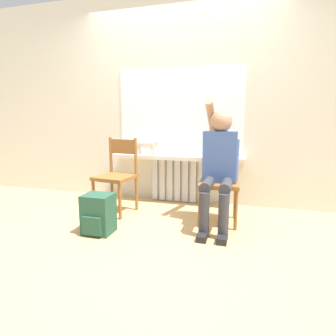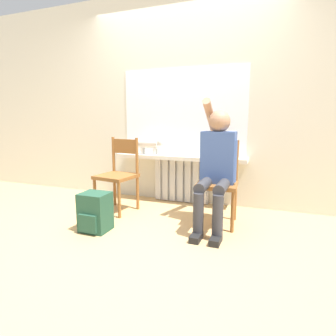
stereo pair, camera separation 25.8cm
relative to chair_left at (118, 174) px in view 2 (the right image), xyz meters
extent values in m
plane|color=tan|center=(0.60, -0.54, -0.45)|extent=(12.00, 12.00, 0.00)
cube|color=beige|center=(0.60, 0.69, 0.90)|extent=(7.00, 0.06, 2.70)
cube|color=silver|center=(0.60, 0.62, -0.16)|extent=(0.74, 0.05, 0.59)
cube|color=silver|center=(0.28, 0.58, -0.16)|extent=(0.07, 0.03, 0.56)
cube|color=silver|center=(0.38, 0.58, -0.16)|extent=(0.07, 0.03, 0.56)
cube|color=silver|center=(0.49, 0.58, -0.16)|extent=(0.07, 0.03, 0.56)
cube|color=silver|center=(0.60, 0.58, -0.16)|extent=(0.07, 0.03, 0.56)
cube|color=silver|center=(0.70, 0.58, -0.16)|extent=(0.07, 0.03, 0.56)
cube|color=silver|center=(0.81, 0.58, -0.16)|extent=(0.07, 0.03, 0.56)
cube|color=silver|center=(0.91, 0.58, -0.16)|extent=(0.07, 0.03, 0.56)
cube|color=silver|center=(0.60, 0.53, 0.16)|extent=(1.71, 0.26, 0.05)
cube|color=white|center=(0.60, 0.65, 0.73)|extent=(1.64, 0.01, 1.10)
cube|color=brown|center=(-0.01, -0.04, -0.03)|extent=(0.46, 0.46, 0.04)
cylinder|color=brown|center=(-0.21, -0.19, -0.25)|extent=(0.04, 0.04, 0.41)
cylinder|color=brown|center=(0.15, -0.24, -0.25)|extent=(0.04, 0.04, 0.41)
cylinder|color=brown|center=(-0.16, 0.16, -0.25)|extent=(0.04, 0.04, 0.41)
cylinder|color=brown|center=(0.20, 0.11, -0.25)|extent=(0.04, 0.04, 0.41)
cylinder|color=brown|center=(-0.16, 0.16, 0.21)|extent=(0.04, 0.04, 0.43)
cylinder|color=brown|center=(0.20, 0.11, 0.21)|extent=(0.04, 0.04, 0.43)
cube|color=brown|center=(0.02, 0.14, 0.32)|extent=(0.37, 0.08, 0.17)
cube|color=brown|center=(1.20, -0.04, -0.03)|extent=(0.43, 0.43, 0.04)
cylinder|color=brown|center=(1.03, -0.23, -0.25)|extent=(0.04, 0.04, 0.41)
cylinder|color=brown|center=(1.39, -0.21, -0.25)|extent=(0.04, 0.04, 0.41)
cylinder|color=brown|center=(1.01, 0.13, -0.25)|extent=(0.04, 0.04, 0.41)
cylinder|color=brown|center=(1.36, 0.15, -0.25)|extent=(0.04, 0.04, 0.41)
cylinder|color=brown|center=(1.01, 0.13, 0.21)|extent=(0.04, 0.04, 0.43)
cylinder|color=brown|center=(1.36, 0.15, 0.21)|extent=(0.04, 0.04, 0.43)
cube|color=brown|center=(1.19, 0.14, 0.32)|extent=(0.37, 0.05, 0.17)
cylinder|color=#333338|center=(1.11, -0.24, 0.01)|extent=(0.11, 0.43, 0.11)
cylinder|color=#333338|center=(1.29, -0.24, 0.01)|extent=(0.11, 0.43, 0.11)
cylinder|color=#333338|center=(1.11, -0.45, -0.24)|extent=(0.10, 0.10, 0.43)
cylinder|color=#333338|center=(1.29, -0.45, -0.24)|extent=(0.10, 0.10, 0.43)
cube|color=black|center=(1.11, -0.51, -0.42)|extent=(0.09, 0.20, 0.06)
cube|color=black|center=(1.29, -0.51, -0.42)|extent=(0.09, 0.20, 0.06)
cube|color=#3D5693|center=(1.20, -0.02, 0.26)|extent=(0.34, 0.20, 0.53)
sphere|color=#A87A5B|center=(1.20, -0.02, 0.62)|extent=(0.22, 0.22, 0.22)
cylinder|color=#A87A5B|center=(1.08, 0.12, 0.66)|extent=(0.08, 0.50, 0.38)
cylinder|color=#3D5693|center=(1.35, -0.06, 0.23)|extent=(0.08, 0.08, 0.42)
cylinder|color=silver|center=(0.17, 0.51, 0.33)|extent=(0.27, 0.12, 0.12)
sphere|color=silver|center=(0.34, 0.51, 0.35)|extent=(0.11, 0.11, 0.11)
cone|color=silver|center=(0.34, 0.48, 0.39)|extent=(0.04, 0.04, 0.04)
cone|color=silver|center=(0.34, 0.54, 0.39)|extent=(0.04, 0.04, 0.04)
cylinder|color=silver|center=(0.27, 0.48, 0.22)|extent=(0.03, 0.03, 0.09)
cylinder|color=silver|center=(0.27, 0.54, 0.22)|extent=(0.03, 0.03, 0.09)
cylinder|color=silver|center=(0.08, 0.48, 0.22)|extent=(0.03, 0.03, 0.09)
cylinder|color=silver|center=(0.08, 0.54, 0.22)|extent=(0.03, 0.03, 0.09)
cylinder|color=silver|center=(-0.01, 0.51, 0.36)|extent=(0.18, 0.03, 0.12)
cube|color=#234C38|center=(0.11, -0.64, -0.26)|extent=(0.28, 0.24, 0.38)
cube|color=#234C38|center=(0.11, -0.77, -0.34)|extent=(0.19, 0.03, 0.17)
camera|label=1|loc=(1.47, -2.96, 0.64)|focal=30.00mm
camera|label=2|loc=(1.72, -2.87, 0.64)|focal=30.00mm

